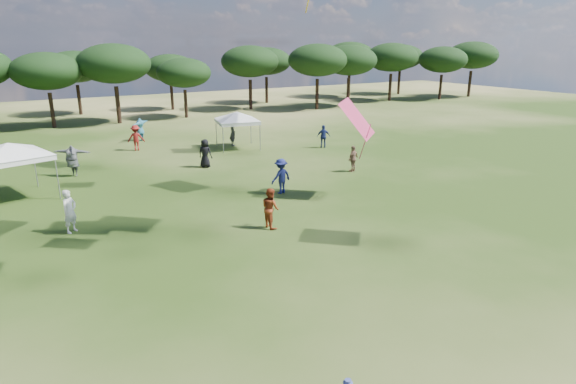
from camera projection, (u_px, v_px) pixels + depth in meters
name	position (u px, v px, depth m)	size (l,w,h in m)	color
tree_line	(98.00, 65.00, 48.03)	(108.78, 17.63, 7.77)	black
tent_left	(8.00, 145.00, 23.65)	(6.44, 6.44, 3.20)	gray
tent_right	(237.00, 113.00, 35.49)	(5.76, 5.76, 3.03)	gray
festival_crowd	(119.00, 159.00, 28.93)	(28.69, 23.66, 1.90)	maroon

